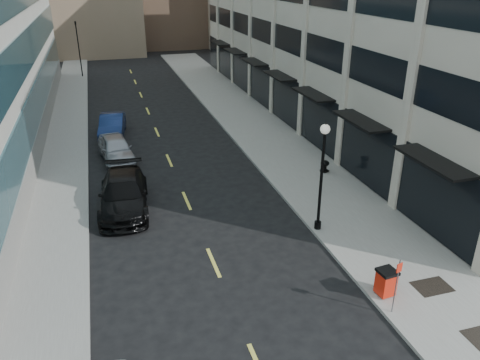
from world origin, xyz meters
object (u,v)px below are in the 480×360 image
car_silver_sedan (116,149)px  sign_post (397,278)px  car_black_pickup (124,194)px  lamppost (322,168)px  trash_bin (386,281)px  urn_planter (325,165)px  car_blue_sedan (112,126)px  traffic_signal (76,25)px

car_silver_sedan → sign_post: sign_post is taller
car_black_pickup → lamppost: (8.50, -4.88, 2.36)m
lamppost → trash_bin: bearing=-86.9°
car_black_pickup → urn_planter: car_black_pickup is taller
trash_bin → urn_planter: bearing=69.3°
car_black_pickup → car_blue_sedan: bearing=95.0°
lamppost → urn_planter: size_ratio=7.19×
car_silver_sedan → urn_planter: (11.80, -5.86, -0.21)m
car_black_pickup → trash_bin: (8.78, -10.06, -0.13)m
traffic_signal → trash_bin: (11.08, -44.06, -4.99)m
traffic_signal → sign_post: size_ratio=3.17×
trash_bin → urn_planter: (3.02, 11.20, -0.14)m
traffic_signal → car_black_pickup: size_ratio=1.19×
car_silver_sedan → trash_bin: 19.19m
trash_bin → traffic_signal: bearing=98.4°
car_black_pickup → trash_bin: size_ratio=5.48×
traffic_signal → car_black_pickup: traffic_signal is taller
sign_post → traffic_signal: bearing=87.5°
car_black_pickup → car_silver_sedan: size_ratio=1.25×
sign_post → urn_planter: 12.63m
traffic_signal → urn_planter: (14.10, -32.86, -5.13)m
lamppost → car_blue_sedan: bearing=116.6°
car_black_pickup → lamppost: bearing=-24.9°
car_silver_sedan → car_blue_sedan: (0.00, 5.07, -0.02)m
car_blue_sedan → sign_post: size_ratio=2.16×
sign_post → car_black_pickup: bearing=111.7°
traffic_signal → car_black_pickup: 34.42m
car_silver_sedan → lamppost: size_ratio=0.90×
car_black_pickup → urn_planter: 11.86m
car_black_pickup → urn_planter: size_ratio=8.09×
traffic_signal → trash_bin: bearing=-75.9°
traffic_signal → car_silver_sedan: 27.54m
car_blue_sedan → lamppost: size_ratio=0.91×
car_silver_sedan → car_black_pickup: bearing=-97.0°
urn_planter → trash_bin: bearing=-105.1°
car_blue_sedan → urn_planter: bearing=-35.4°
car_blue_sedan → car_black_pickup: bearing=-82.6°
lamppost → urn_planter: 7.35m
lamppost → sign_post: size_ratio=2.37×
traffic_signal → urn_planter: 36.12m
car_blue_sedan → trash_bin: 23.81m
traffic_signal → car_blue_sedan: 22.59m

